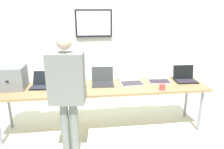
{
  "coord_description": "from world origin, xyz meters",
  "views": [
    {
      "loc": [
        -0.25,
        -3.14,
        1.95
      ],
      "look_at": [
        0.14,
        -0.04,
        0.97
      ],
      "focal_mm": 33.74,
      "sensor_mm": 36.0,
      "label": 1
    }
  ],
  "objects_px": {
    "workbench": "(103,89)",
    "laptop_station_2": "(103,80)",
    "equipment_box": "(11,78)",
    "laptop_station_5": "(185,78)",
    "person": "(67,87)",
    "laptop_station_3": "(131,79)",
    "laptop_station_4": "(158,78)",
    "coffee_mug": "(162,87)",
    "laptop_station_0": "(44,83)",
    "laptop_station_1": "(73,82)"
  },
  "relations": [
    {
      "from": "equipment_box",
      "to": "person",
      "type": "height_order",
      "value": "person"
    },
    {
      "from": "laptop_station_4",
      "to": "person",
      "type": "xyz_separation_m",
      "value": [
        -1.46,
        -0.77,
        0.19
      ]
    },
    {
      "from": "laptop_station_5",
      "to": "person",
      "type": "relative_size",
      "value": 0.22
    },
    {
      "from": "laptop_station_3",
      "to": "coffee_mug",
      "type": "height_order",
      "value": "laptop_station_3"
    },
    {
      "from": "laptop_station_2",
      "to": "laptop_station_1",
      "type": "bearing_deg",
      "value": 179.5
    },
    {
      "from": "workbench",
      "to": "laptop_station_0",
      "type": "bearing_deg",
      "value": 172.77
    },
    {
      "from": "laptop_station_2",
      "to": "laptop_station_4",
      "type": "bearing_deg",
      "value": 1.56
    },
    {
      "from": "person",
      "to": "coffee_mug",
      "type": "distance_m",
      "value": 1.45
    },
    {
      "from": "laptop_station_1",
      "to": "person",
      "type": "relative_size",
      "value": 0.21
    },
    {
      "from": "laptop_station_1",
      "to": "laptop_station_4",
      "type": "distance_m",
      "value": 1.45
    },
    {
      "from": "coffee_mug",
      "to": "laptop_station_0",
      "type": "bearing_deg",
      "value": 168.57
    },
    {
      "from": "laptop_station_1",
      "to": "laptop_station_2",
      "type": "relative_size",
      "value": 0.95
    },
    {
      "from": "coffee_mug",
      "to": "laptop_station_1",
      "type": "bearing_deg",
      "value": 164.64
    },
    {
      "from": "workbench",
      "to": "laptop_station_2",
      "type": "height_order",
      "value": "laptop_station_2"
    },
    {
      "from": "laptop_station_0",
      "to": "laptop_station_5",
      "type": "xyz_separation_m",
      "value": [
        2.36,
        -0.02,
        0.01
      ]
    },
    {
      "from": "laptop_station_5",
      "to": "person",
      "type": "xyz_separation_m",
      "value": [
        -1.92,
        -0.73,
        0.19
      ]
    },
    {
      "from": "equipment_box",
      "to": "laptop_station_0",
      "type": "relative_size",
      "value": 1.03
    },
    {
      "from": "workbench",
      "to": "laptop_station_4",
      "type": "relative_size",
      "value": 8.77
    },
    {
      "from": "laptop_station_1",
      "to": "laptop_station_3",
      "type": "distance_m",
      "value": 0.96
    },
    {
      "from": "laptop_station_3",
      "to": "laptop_station_5",
      "type": "bearing_deg",
      "value": -1.03
    },
    {
      "from": "equipment_box",
      "to": "laptop_station_2",
      "type": "xyz_separation_m",
      "value": [
        1.41,
        0.03,
        -0.12
      ]
    },
    {
      "from": "laptop_station_0",
      "to": "laptop_station_5",
      "type": "distance_m",
      "value": 2.36
    },
    {
      "from": "laptop_station_2",
      "to": "laptop_station_3",
      "type": "distance_m",
      "value": 0.47
    },
    {
      "from": "laptop_station_0",
      "to": "laptop_station_1",
      "type": "relative_size",
      "value": 1.13
    },
    {
      "from": "laptop_station_2",
      "to": "workbench",
      "type": "bearing_deg",
      "value": -90.06
    },
    {
      "from": "laptop_station_4",
      "to": "coffee_mug",
      "type": "height_order",
      "value": "laptop_station_4"
    },
    {
      "from": "laptop_station_4",
      "to": "laptop_station_5",
      "type": "xyz_separation_m",
      "value": [
        0.46,
        -0.04,
        -0.0
      ]
    },
    {
      "from": "person",
      "to": "coffee_mug",
      "type": "xyz_separation_m",
      "value": [
        1.39,
        0.37,
        -0.2
      ]
    },
    {
      "from": "laptop_station_2",
      "to": "laptop_station_3",
      "type": "xyz_separation_m",
      "value": [
        0.47,
        -0.0,
        0.0
      ]
    },
    {
      "from": "person",
      "to": "laptop_station_4",
      "type": "bearing_deg",
      "value": 27.74
    },
    {
      "from": "laptop_station_3",
      "to": "person",
      "type": "relative_size",
      "value": 0.23
    },
    {
      "from": "laptop_station_4",
      "to": "coffee_mug",
      "type": "bearing_deg",
      "value": -100.49
    },
    {
      "from": "laptop_station_1",
      "to": "coffee_mug",
      "type": "xyz_separation_m",
      "value": [
        1.37,
        -0.38,
        -0.01
      ]
    },
    {
      "from": "laptop_station_1",
      "to": "person",
      "type": "height_order",
      "value": "person"
    },
    {
      "from": "laptop_station_2",
      "to": "laptop_station_5",
      "type": "height_order",
      "value": "laptop_station_2"
    },
    {
      "from": "laptop_station_4",
      "to": "coffee_mug",
      "type": "distance_m",
      "value": 0.41
    },
    {
      "from": "laptop_station_5",
      "to": "coffee_mug",
      "type": "xyz_separation_m",
      "value": [
        -0.53,
        -0.35,
        -0.01
      ]
    },
    {
      "from": "workbench",
      "to": "laptop_station_5",
      "type": "relative_size",
      "value": 9.06
    },
    {
      "from": "laptop_station_0",
      "to": "laptop_station_2",
      "type": "relative_size",
      "value": 1.07
    },
    {
      "from": "laptop_station_3",
      "to": "laptop_station_2",
      "type": "bearing_deg",
      "value": 179.8
    },
    {
      "from": "laptop_station_3",
      "to": "laptop_station_4",
      "type": "relative_size",
      "value": 1.03
    },
    {
      "from": "laptop_station_5",
      "to": "laptop_station_3",
      "type": "bearing_deg",
      "value": 178.97
    },
    {
      "from": "workbench",
      "to": "laptop_station_2",
      "type": "bearing_deg",
      "value": 89.94
    },
    {
      "from": "person",
      "to": "coffee_mug",
      "type": "height_order",
      "value": "person"
    },
    {
      "from": "laptop_station_1",
      "to": "coffee_mug",
      "type": "distance_m",
      "value": 1.42
    },
    {
      "from": "laptop_station_0",
      "to": "laptop_station_3",
      "type": "distance_m",
      "value": 1.41
    },
    {
      "from": "laptop_station_3",
      "to": "laptop_station_0",
      "type": "bearing_deg",
      "value": -179.93
    },
    {
      "from": "laptop_station_0",
      "to": "person",
      "type": "bearing_deg",
      "value": -59.45
    },
    {
      "from": "equipment_box",
      "to": "laptop_station_0",
      "type": "bearing_deg",
      "value": 3.12
    },
    {
      "from": "equipment_box",
      "to": "laptop_station_1",
      "type": "bearing_deg",
      "value": 2.05
    }
  ]
}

